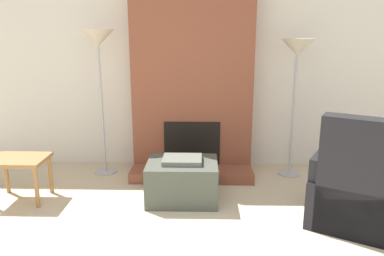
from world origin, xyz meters
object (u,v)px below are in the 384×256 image
(armchair, at_px, (356,192))
(side_table, at_px, (19,165))
(ottoman, at_px, (182,180))
(floor_lamp_left, at_px, (98,47))
(floor_lamp_right, at_px, (297,56))

(armchair, bearing_deg, side_table, 21.25)
(armchair, relative_size, side_table, 1.87)
(ottoman, xyz_separation_m, floor_lamp_left, (-1.05, 0.80, 1.37))
(floor_lamp_left, distance_m, floor_lamp_right, 2.38)
(ottoman, distance_m, floor_lamp_left, 1.90)
(side_table, relative_size, floor_lamp_right, 0.34)
(ottoman, height_order, armchair, armchair)
(side_table, distance_m, floor_lamp_right, 3.38)
(ottoman, bearing_deg, side_table, -178.40)
(ottoman, bearing_deg, floor_lamp_left, 142.74)
(side_table, bearing_deg, armchair, -7.71)
(floor_lamp_left, height_order, floor_lamp_right, floor_lamp_left)
(ottoman, height_order, floor_lamp_right, floor_lamp_right)
(ottoman, relative_size, floor_lamp_left, 0.42)
(ottoman, relative_size, armchair, 0.69)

